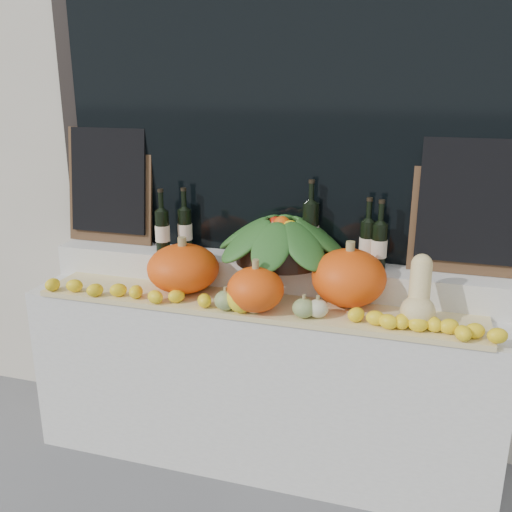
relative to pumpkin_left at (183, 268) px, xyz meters
The scene contains 18 objects.
storefront_facade 1.51m from the pumpkin_left, 64.82° to the left, with size 7.00×0.94×4.50m.
display_sill 0.69m from the pumpkin_left, 10.95° to the left, with size 2.30×0.55×0.88m, color silver.
rear_tier 0.44m from the pumpkin_left, 30.80° to the left, with size 2.30×0.25×0.16m, color silver.
straw_bedding 0.40m from the pumpkin_left, ahead, with size 2.10×0.32×0.03m, color tan.
pumpkin_left is the anchor object (origin of this frame).
pumpkin_right 0.80m from the pumpkin_left, ahead, with size 0.34×0.34×0.26m, color #F5520C.
pumpkin_center 0.43m from the pumpkin_left, 17.77° to the right, with size 0.26×0.26×0.20m, color #F5520C.
butternut_squash 1.12m from the pumpkin_left, ahead, with size 0.15×0.21×0.29m.
decorative_gourds 0.47m from the pumpkin_left, 19.97° to the right, with size 0.51×0.16×0.16m.
lemon_heap 0.42m from the pumpkin_left, 23.62° to the right, with size 2.20×0.16×0.06m, color yellow, non-canonical shape.
produce_bowl 0.50m from the pumpkin_left, 25.13° to the left, with size 0.70×0.70×0.24m.
wine_bottle_far_left 0.29m from the pumpkin_left, 136.69° to the left, with size 0.08×0.08×0.33m.
wine_bottle_near_left 0.29m from the pumpkin_left, 110.57° to the left, with size 0.08×0.08×0.33m.
wine_bottle_tall 0.65m from the pumpkin_left, 24.28° to the left, with size 0.08×0.08×0.40m.
wine_bottle_near_right 0.90m from the pumpkin_left, 15.62° to the left, with size 0.08×0.08×0.34m.
wine_bottle_far_right 0.95m from the pumpkin_left, 13.73° to the left, with size 0.08×0.08×0.33m.
chalkboard_left 0.70m from the pumpkin_left, 152.50° to the left, with size 0.50×0.11×0.62m.
chalkboard_right 1.37m from the pumpkin_left, 12.44° to the left, with size 0.50×0.11×0.62m.
Camera 1 is at (0.73, -0.96, 1.91)m, focal length 40.00 mm.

